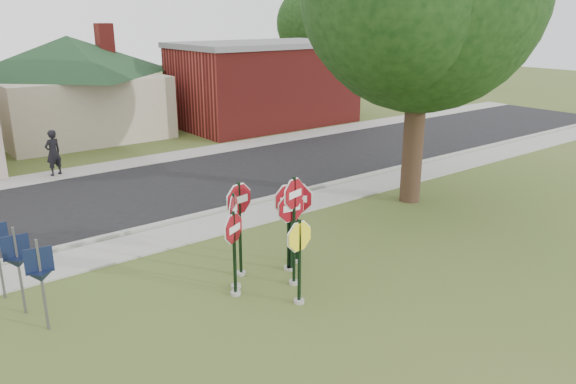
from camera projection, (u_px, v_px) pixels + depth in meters
ground at (310, 303)px, 12.71m from camera, size 120.00×120.00×0.00m
sidewalk_near at (192, 231)px, 16.84m from camera, size 60.00×1.60×0.06m
road at (132, 195)px, 20.23m from camera, size 60.00×7.00×0.04m
sidewalk_far at (90, 170)px, 23.46m from camera, size 60.00×1.60×0.06m
curb at (177, 221)px, 17.58m from camera, size 60.00×0.20×0.14m
stop_sign_center at (294, 216)px, 13.07m from camera, size 0.99×0.30×2.81m
stop_sign_yellow at (299, 253)px, 12.34m from camera, size 0.97×0.24×2.10m
stop_sign_left at (234, 244)px, 12.69m from camera, size 0.89×0.46×2.15m
stop_sign_right at (291, 221)px, 13.95m from camera, size 1.06×0.24×2.22m
stop_sign_back_right at (288, 214)px, 13.93m from camera, size 1.09×0.24×2.44m
stop_sign_back_left at (240, 216)px, 13.61m from camera, size 1.08×0.24×2.54m
stop_sign_far_right at (297, 211)px, 14.39m from camera, size 0.78×0.83×2.33m
stop_sign_far_left at (234, 229)px, 12.96m from camera, size 0.71×0.71×2.47m
building_house at (70, 66)px, 29.33m from camera, size 11.60×11.60×6.20m
building_brick at (264, 83)px, 32.92m from camera, size 10.20×6.20×4.75m
bg_tree_right at (312, 23)px, 43.46m from camera, size 5.60×5.60×8.40m
pedestrian at (53, 153)px, 22.35m from camera, size 0.78×0.64×1.84m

